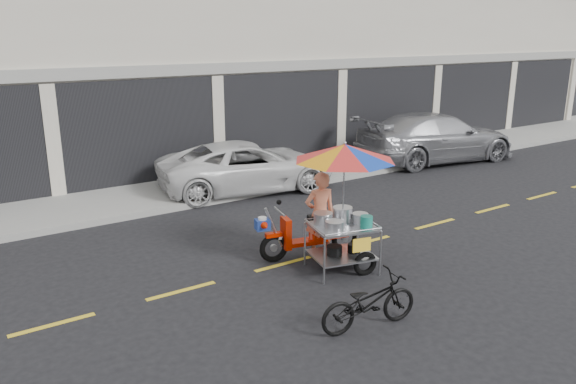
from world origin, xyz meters
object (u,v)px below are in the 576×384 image
silver_pickup (436,137)px  food_vendor_rig (334,187)px  white_pickup (248,166)px  near_bicycle (369,302)px

silver_pickup → food_vendor_rig: bearing=129.3°
white_pickup → near_bicycle: 7.61m
food_vendor_rig → near_bicycle: bearing=-102.0°
near_bicycle → food_vendor_rig: 2.57m
silver_pickup → near_bicycle: (-8.99, -6.94, -0.39)m
silver_pickup → near_bicycle: silver_pickup is taller
white_pickup → near_bicycle: size_ratio=3.08×
near_bicycle → food_vendor_rig: (1.00, 2.12, 1.05)m
white_pickup → food_vendor_rig: (-1.17, -5.17, 0.80)m
white_pickup → silver_pickup: silver_pickup is taller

